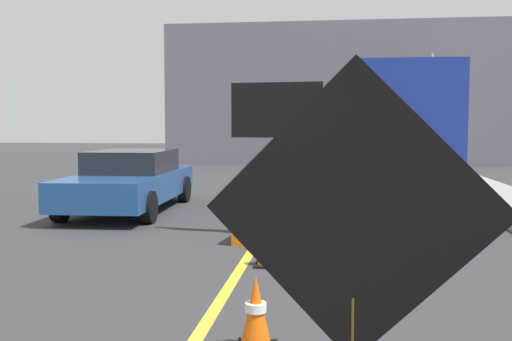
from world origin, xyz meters
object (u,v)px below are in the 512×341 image
pickup_car (130,180)px  traffic_cone_near_sign (256,313)px  traffic_cone_mid_lane (268,243)px  roadwork_sign (354,219)px  arrow_board_trailer (276,210)px  box_truck (390,129)px  highway_guide_sign (412,91)px

pickup_car → traffic_cone_near_sign: pickup_car is taller
pickup_car → traffic_cone_mid_lane: (3.71, -4.88, -0.37)m
roadwork_sign → arrow_board_trailer: bearing=98.6°
roadwork_sign → traffic_cone_mid_lane: (-0.99, 4.90, -1.14)m
traffic_cone_mid_lane → arrow_board_trailer: bearing=92.0°
box_truck → traffic_cone_near_sign: box_truck is taller
roadwork_sign → traffic_cone_near_sign: size_ratio=3.54×
pickup_car → highway_guide_sign: highway_guide_sign is taller
roadwork_sign → traffic_cone_near_sign: roadwork_sign is taller
highway_guide_sign → traffic_cone_mid_lane: 18.39m
roadwork_sign → pickup_car: roadwork_sign is taller
box_truck → traffic_cone_near_sign: bearing=-101.1°
box_truck → arrow_board_trailer: bearing=-111.5°
box_truck → pickup_car: size_ratio=1.54×
highway_guide_sign → traffic_cone_mid_lane: (-4.27, -17.62, -3.09)m
box_truck → roadwork_sign: bearing=-96.4°
highway_guide_sign → traffic_cone_near_sign: highway_guide_sign is taller
roadwork_sign → pickup_car: 10.88m
arrow_board_trailer → roadwork_sign: bearing=-81.4°
pickup_car → traffic_cone_mid_lane: bearing=-52.8°
arrow_board_trailer → box_truck: (2.58, 6.54, 1.37)m
box_truck → traffic_cone_mid_lane: (-2.51, -8.62, -1.52)m
roadwork_sign → highway_guide_sign: (3.29, 22.52, 1.95)m
box_truck → traffic_cone_near_sign: (-2.29, -11.66, -1.53)m
arrow_board_trailer → traffic_cone_mid_lane: 2.09m
roadwork_sign → traffic_cone_mid_lane: roadwork_sign is taller
roadwork_sign → traffic_cone_near_sign: (-0.77, 1.87, -1.15)m
roadwork_sign → highway_guide_sign: 22.84m
roadwork_sign → highway_guide_sign: bearing=81.7°
box_truck → pickup_car: bearing=-149.0°
traffic_cone_mid_lane → traffic_cone_near_sign: bearing=-85.8°
highway_guide_sign → traffic_cone_mid_lane: size_ratio=7.42×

